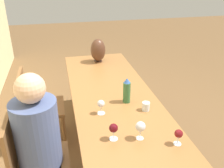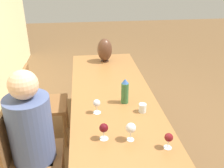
{
  "view_description": "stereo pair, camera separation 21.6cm",
  "coord_description": "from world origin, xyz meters",
  "px_view_note": "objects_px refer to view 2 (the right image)",
  "views": [
    {
      "loc": [
        -2.19,
        0.49,
        1.91
      ],
      "look_at": [
        -0.01,
        0.0,
        0.83
      ],
      "focal_mm": 40.0,
      "sensor_mm": 36.0,
      "label": 1
    },
    {
      "loc": [
        -2.22,
        0.28,
        1.91
      ],
      "look_at": [
        -0.01,
        0.0,
        0.83
      ],
      "focal_mm": 40.0,
      "sensor_mm": 36.0,
      "label": 2
    }
  ],
  "objects_px": {
    "wine_glass_2": "(97,104)",
    "chair_near": "(27,155)",
    "water_tumbler": "(142,108)",
    "person_near": "(34,137)",
    "water_bottle": "(125,91)",
    "vase": "(105,50)",
    "wine_glass_3": "(104,128)",
    "chair_far": "(41,102)",
    "wine_glass_0": "(131,128)",
    "wine_glass_1": "(169,138)"
  },
  "relations": [
    {
      "from": "water_tumbler",
      "to": "wine_glass_2",
      "type": "distance_m",
      "value": 0.4
    },
    {
      "from": "chair_near",
      "to": "person_near",
      "type": "height_order",
      "value": "person_near"
    },
    {
      "from": "wine_glass_3",
      "to": "person_near",
      "type": "height_order",
      "value": "person_near"
    },
    {
      "from": "water_tumbler",
      "to": "wine_glass_0",
      "type": "distance_m",
      "value": 0.42
    },
    {
      "from": "vase",
      "to": "wine_glass_0",
      "type": "distance_m",
      "value": 1.67
    },
    {
      "from": "water_tumbler",
      "to": "chair_far",
      "type": "bearing_deg",
      "value": 54.64
    },
    {
      "from": "wine_glass_2",
      "to": "chair_near",
      "type": "relative_size",
      "value": 0.14
    },
    {
      "from": "chair_near",
      "to": "chair_far",
      "type": "height_order",
      "value": "same"
    },
    {
      "from": "wine_glass_2",
      "to": "wine_glass_3",
      "type": "xyz_separation_m",
      "value": [
        -0.37,
        -0.03,
        0.0
      ]
    },
    {
      "from": "wine_glass_1",
      "to": "chair_near",
      "type": "distance_m",
      "value": 1.15
    },
    {
      "from": "vase",
      "to": "wine_glass_3",
      "type": "bearing_deg",
      "value": 174.11
    },
    {
      "from": "person_near",
      "to": "wine_glass_2",
      "type": "bearing_deg",
      "value": -67.93
    },
    {
      "from": "water_tumbler",
      "to": "vase",
      "type": "distance_m",
      "value": 1.32
    },
    {
      "from": "chair_far",
      "to": "water_tumbler",
      "type": "bearing_deg",
      "value": -125.36
    },
    {
      "from": "water_tumbler",
      "to": "vase",
      "type": "xyz_separation_m",
      "value": [
        1.3,
        0.2,
        0.12
      ]
    },
    {
      "from": "chair_near",
      "to": "vase",
      "type": "bearing_deg",
      "value": -28.23
    },
    {
      "from": "wine_glass_1",
      "to": "person_near",
      "type": "relative_size",
      "value": 0.1
    },
    {
      "from": "wine_glass_0",
      "to": "wine_glass_3",
      "type": "bearing_deg",
      "value": 79.22
    },
    {
      "from": "water_bottle",
      "to": "chair_near",
      "type": "distance_m",
      "value": 1.0
    },
    {
      "from": "water_bottle",
      "to": "wine_glass_1",
      "type": "relative_size",
      "value": 2.01
    },
    {
      "from": "water_tumbler",
      "to": "wine_glass_1",
      "type": "bearing_deg",
      "value": -172.25
    },
    {
      "from": "wine_glass_2",
      "to": "chair_far",
      "type": "height_order",
      "value": "chair_far"
    },
    {
      "from": "chair_near",
      "to": "water_tumbler",
      "type": "bearing_deg",
      "value": -80.05
    },
    {
      "from": "vase",
      "to": "wine_glass_2",
      "type": "bearing_deg",
      "value": 171.25
    },
    {
      "from": "wine_glass_1",
      "to": "wine_glass_2",
      "type": "xyz_separation_m",
      "value": [
        0.53,
        0.47,
        0.01
      ]
    },
    {
      "from": "water_tumbler",
      "to": "wine_glass_2",
      "type": "height_order",
      "value": "wine_glass_2"
    },
    {
      "from": "water_bottle",
      "to": "wine_glass_2",
      "type": "bearing_deg",
      "value": 118.62
    },
    {
      "from": "water_tumbler",
      "to": "chair_near",
      "type": "bearing_deg",
      "value": 99.95
    },
    {
      "from": "water_bottle",
      "to": "vase",
      "type": "xyz_separation_m",
      "value": [
        1.11,
        0.08,
        0.04
      ]
    },
    {
      "from": "wine_glass_1",
      "to": "water_bottle",
      "type": "bearing_deg",
      "value": 16.04
    },
    {
      "from": "vase",
      "to": "person_near",
      "type": "height_order",
      "value": "person_near"
    },
    {
      "from": "chair_far",
      "to": "person_near",
      "type": "distance_m",
      "value": 0.9
    },
    {
      "from": "person_near",
      "to": "vase",
      "type": "bearing_deg",
      "value": -25.73
    },
    {
      "from": "wine_glass_2",
      "to": "wine_glass_0",
      "type": "bearing_deg",
      "value": -151.55
    },
    {
      "from": "wine_glass_1",
      "to": "chair_near",
      "type": "bearing_deg",
      "value": 73.38
    },
    {
      "from": "wine_glass_2",
      "to": "person_near",
      "type": "relative_size",
      "value": 0.1
    },
    {
      "from": "wine_glass_0",
      "to": "chair_far",
      "type": "relative_size",
      "value": 0.16
    },
    {
      "from": "chair_near",
      "to": "person_near",
      "type": "xyz_separation_m",
      "value": [
        -0.0,
        -0.08,
        0.17
      ]
    },
    {
      "from": "wine_glass_0",
      "to": "wine_glass_1",
      "type": "relative_size",
      "value": 1.2
    },
    {
      "from": "chair_near",
      "to": "chair_far",
      "type": "bearing_deg",
      "value": 0.0
    },
    {
      "from": "water_tumbler",
      "to": "wine_glass_3",
      "type": "relative_size",
      "value": 0.59
    },
    {
      "from": "wine_glass_2",
      "to": "wine_glass_3",
      "type": "height_order",
      "value": "wine_glass_3"
    },
    {
      "from": "wine_glass_1",
      "to": "vase",
      "type": "bearing_deg",
      "value": 8.61
    },
    {
      "from": "water_bottle",
      "to": "vase",
      "type": "distance_m",
      "value": 1.12
    },
    {
      "from": "wine_glass_0",
      "to": "person_near",
      "type": "relative_size",
      "value": 0.12
    },
    {
      "from": "wine_glass_1",
      "to": "wine_glass_2",
      "type": "distance_m",
      "value": 0.7
    },
    {
      "from": "water_tumbler",
      "to": "chair_far",
      "type": "relative_size",
      "value": 0.09
    },
    {
      "from": "water_tumbler",
      "to": "person_near",
      "type": "xyz_separation_m",
      "value": [
        -0.17,
        0.91,
        -0.1
      ]
    },
    {
      "from": "vase",
      "to": "wine_glass_1",
      "type": "height_order",
      "value": "vase"
    },
    {
      "from": "wine_glass_0",
      "to": "wine_glass_2",
      "type": "height_order",
      "value": "wine_glass_0"
    }
  ]
}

